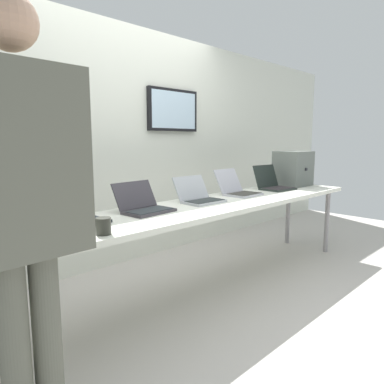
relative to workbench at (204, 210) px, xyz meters
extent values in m
cube|color=#BAB4AC|center=(0.00, 0.00, -0.73)|extent=(8.00, 8.00, 0.04)
cube|color=silver|center=(0.00, 1.13, 0.50)|extent=(8.00, 0.06, 2.43)
cube|color=black|center=(0.62, 1.08, 0.91)|extent=(0.70, 0.05, 0.47)
cube|color=silver|center=(0.62, 1.06, 0.91)|extent=(0.64, 0.02, 0.41)
cube|color=silver|center=(0.00, 0.00, 0.02)|extent=(3.78, 0.70, 0.04)
cylinder|color=gray|center=(1.79, -0.25, -0.35)|extent=(0.05, 0.05, 0.72)
cylinder|color=gray|center=(1.79, 0.25, -0.35)|extent=(0.05, 0.05, 0.72)
cube|color=#5B625B|center=(1.63, 0.12, 0.24)|extent=(0.41, 0.32, 0.40)
cube|color=black|center=(1.63, -0.05, 0.24)|extent=(0.04, 0.01, 0.03)
cube|color=black|center=(-1.06, 0.07, 0.05)|extent=(0.35, 0.27, 0.02)
cube|color=#262B34|center=(-1.06, 0.06, 0.07)|extent=(0.32, 0.21, 0.00)
cube|color=black|center=(-1.07, 0.22, 0.18)|extent=(0.33, 0.10, 0.23)
cube|color=black|center=(-1.07, 0.22, 0.17)|extent=(0.30, 0.09, 0.20)
cube|color=#39353B|center=(-0.53, 0.05, 0.05)|extent=(0.38, 0.25, 0.02)
cube|color=#292F32|center=(-0.53, 0.03, 0.07)|extent=(0.34, 0.20, 0.00)
cube|color=#39353B|center=(-0.54, 0.20, 0.16)|extent=(0.37, 0.14, 0.20)
cube|color=black|center=(-0.54, 0.21, 0.16)|extent=(0.34, 0.12, 0.17)
cube|color=#A9ADB3|center=(0.05, 0.05, 0.05)|extent=(0.35, 0.23, 0.02)
cube|color=#272E2D|center=(0.05, 0.04, 0.07)|extent=(0.32, 0.17, 0.00)
cube|color=#A9ADB3|center=(0.06, 0.21, 0.16)|extent=(0.35, 0.12, 0.20)
cube|color=silver|center=(0.06, 0.21, 0.16)|extent=(0.32, 0.10, 0.17)
cube|color=#B0B0BA|center=(0.62, 0.06, 0.05)|extent=(0.33, 0.26, 0.02)
cube|color=#34332E|center=(0.62, 0.05, 0.07)|extent=(0.30, 0.21, 0.00)
cube|color=#B0B0BA|center=(0.61, 0.25, 0.17)|extent=(0.33, 0.13, 0.22)
cube|color=black|center=(0.61, 0.25, 0.17)|extent=(0.30, 0.11, 0.20)
cube|color=#202824|center=(1.20, 0.04, 0.05)|extent=(0.36, 0.28, 0.02)
cube|color=#2F2B2D|center=(1.20, 0.03, 0.07)|extent=(0.33, 0.22, 0.00)
cube|color=#202824|center=(1.21, 0.21, 0.18)|extent=(0.35, 0.12, 0.24)
cube|color=white|center=(1.21, 0.21, 0.18)|extent=(0.32, 0.10, 0.21)
cylinder|color=#5D5E51|center=(-1.69, -0.63, -0.28)|extent=(0.11, 0.11, 0.86)
cylinder|color=#5D5E51|center=(-1.56, -0.63, -0.28)|extent=(0.11, 0.11, 0.86)
cube|color=#5D5E51|center=(-1.62, -0.63, 0.49)|extent=(0.45, 0.28, 0.68)
sphere|color=tan|center=(-1.62, -0.63, 0.96)|extent=(0.20, 0.20, 0.20)
cylinder|color=#5D5E51|center=(-1.47, -0.33, 0.20)|extent=(0.08, 0.32, 0.07)
cylinder|color=#2B2D26|center=(-1.08, -0.25, 0.09)|extent=(0.09, 0.09, 0.10)
camera|label=1|loc=(-2.06, -1.96, 0.57)|focal=32.72mm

